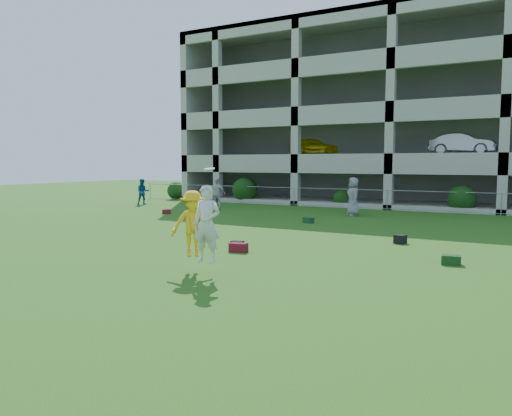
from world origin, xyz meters
The scene contains 14 objects.
ground centered at (0.00, 0.00, 0.00)m, with size 100.00×100.00×0.00m, color #235114.
bystander_a centered at (-15.02, 14.87, 0.85)m, with size 0.83×0.65×1.71m, color navy.
bystander_b centered at (-8.91, 14.42, 0.94)m, with size 1.10×0.46×1.88m, color silver.
bystander_c centered at (-0.73, 14.96, 1.00)m, with size 0.98×0.64×2.00m, color gray.
bag_red_a centered at (-0.47, 2.98, 0.14)m, with size 0.55×0.30×0.28m, color #580F1E.
bag_black_b centered at (-0.92, 3.65, 0.11)m, with size 0.40×0.25×0.22m, color black.
bag_green_c centered at (5.57, 4.17, 0.13)m, with size 0.50×0.35×0.26m, color #133514.
crate_d centered at (3.52, 7.10, 0.15)m, with size 0.35×0.35×0.30m, color black.
bag_red_f centered at (-9.83, 10.94, 0.12)m, with size 0.45×0.28×0.24m, color maroon.
bag_green_g centered at (-1.55, 10.98, 0.12)m, with size 0.50×0.30×0.25m, color #12331C.
frisbee_contest centered at (0.17, -0.06, 1.26)m, with size 1.74×1.34×2.27m.
parking_garage centered at (-0.01, 27.70, 6.01)m, with size 30.00×14.00×12.00m.
fence centered at (0.00, 19.00, 0.61)m, with size 36.06×0.06×1.20m.
shrub_row centered at (4.59, 19.70, 1.51)m, with size 34.38×2.52×3.50m.
Camera 1 is at (7.45, -10.09, 2.77)m, focal length 35.00 mm.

